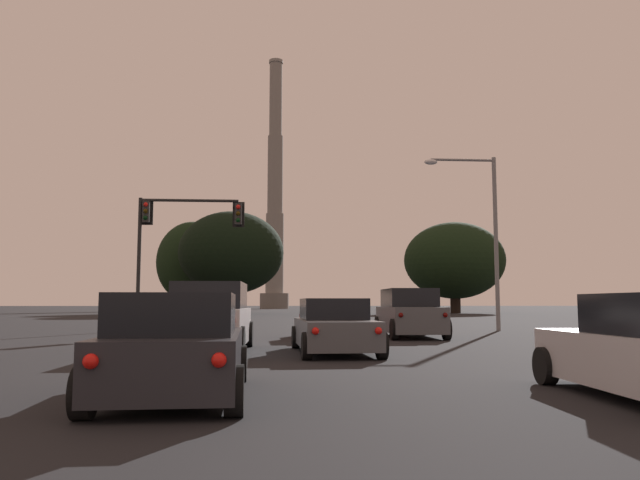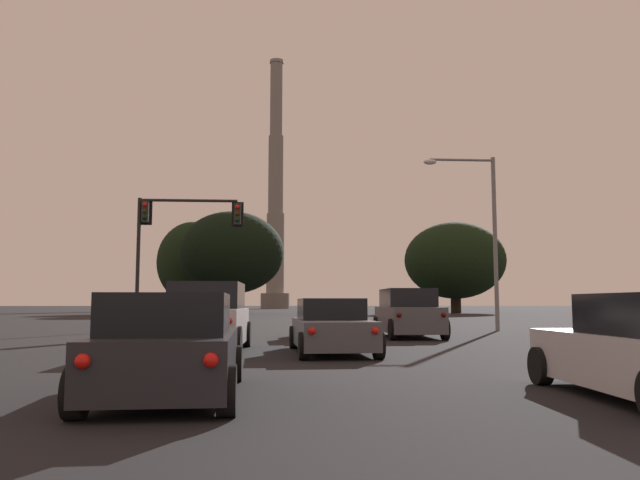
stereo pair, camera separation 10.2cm
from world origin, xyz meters
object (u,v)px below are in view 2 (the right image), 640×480
at_px(sedan_center_lane_front, 327,320).
at_px(suv_left_lane_second, 208,318).
at_px(hatchback_left_lane_third, 171,349).
at_px(street_lamp, 483,222).
at_px(traffic_light_overhead_left, 173,229).
at_px(sedan_center_lane_second, 331,327).
at_px(smokestack, 276,209).
at_px(suv_right_lane_front, 408,314).

xyz_separation_m(sedan_center_lane_front, suv_left_lane_second, (-3.71, -6.14, 0.23)).
height_order(hatchback_left_lane_third, street_lamp, street_lamp).
bearing_deg(suv_left_lane_second, traffic_light_overhead_left, 104.36).
height_order(sedan_center_lane_second, sedan_center_lane_front, same).
bearing_deg(smokestack, suv_left_lane_second, -90.62).
bearing_deg(hatchback_left_lane_third, street_lamp, 58.68).
distance_m(suv_right_lane_front, smokestack, 123.98).
bearing_deg(traffic_light_overhead_left, suv_left_lane_second, -76.46).
distance_m(sedan_center_lane_second, traffic_light_overhead_left, 15.82).
relative_size(hatchback_left_lane_third, traffic_light_overhead_left, 0.65).
relative_size(suv_right_lane_front, suv_left_lane_second, 1.00).
bearing_deg(hatchback_left_lane_third, smokestack, 87.50).
height_order(sedan_center_lane_second, hatchback_left_lane_third, hatchback_left_lane_third).
xyz_separation_m(suv_right_lane_front, sedan_center_lane_front, (-3.20, -0.65, -0.23)).
distance_m(suv_right_lane_front, street_lamp, 8.32).
xyz_separation_m(sedan_center_lane_second, smokestack, (-1.90, 129.22, 22.68)).
distance_m(hatchback_left_lane_third, smokestack, 138.71).
xyz_separation_m(sedan_center_lane_front, street_lamp, (8.03, 5.89, 4.52)).
relative_size(hatchback_left_lane_third, street_lamp, 0.50).
height_order(hatchback_left_lane_third, sedan_center_lane_front, hatchback_left_lane_third).
relative_size(hatchback_left_lane_third, suv_right_lane_front, 0.84).
bearing_deg(smokestack, hatchback_left_lane_third, -90.42).
xyz_separation_m(hatchback_left_lane_third, smokestack, (1.00, 136.84, 22.68)).
distance_m(sedan_center_lane_front, traffic_light_overhead_left, 10.72).
bearing_deg(smokestack, suv_right_lane_front, -87.41).
xyz_separation_m(hatchback_left_lane_third, traffic_light_overhead_left, (-3.58, 21.44, 4.20)).
xyz_separation_m(traffic_light_overhead_left, street_lamp, (14.92, -1.17, 0.33)).
distance_m(suv_left_lane_second, street_lamp, 17.35).
distance_m(sedan_center_lane_front, smokestack, 124.56).
relative_size(sedan_center_lane_front, street_lamp, 0.57).
bearing_deg(hatchback_left_lane_third, suv_right_lane_front, 64.49).
bearing_deg(suv_left_lane_second, smokestack, 90.19).
height_order(suv_right_lane_front, traffic_light_overhead_left, traffic_light_overhead_left).
xyz_separation_m(suv_left_lane_second, street_lamp, (11.74, 12.04, 4.29)).
xyz_separation_m(sedan_center_lane_second, street_lamp, (8.45, 12.65, 4.52)).
bearing_deg(sedan_center_lane_front, traffic_light_overhead_left, 131.74).
bearing_deg(sedan_center_lane_second, suv_right_lane_front, 61.99).
height_order(suv_right_lane_front, smokestack, smokestack).
distance_m(sedan_center_lane_second, sedan_center_lane_front, 6.77).
relative_size(street_lamp, smokestack, 0.14).
distance_m(suv_right_lane_front, sedan_center_lane_front, 3.27).
relative_size(sedan_center_lane_second, sedan_center_lane_front, 1.00).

